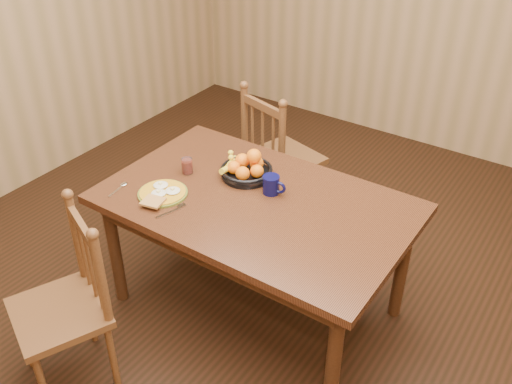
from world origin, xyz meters
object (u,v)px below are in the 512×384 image
Objects in this scene: chair_far at (279,158)px; dining_table at (256,213)px; fruit_bowl at (246,168)px; chair_near at (67,306)px; breakfast_plate at (162,193)px; coffee_mug at (272,185)px.

dining_table is at bearing 129.82° from chair_far.
fruit_bowl reaches higher than dining_table.
chair_near is 3.22× the size of breakfast_plate.
chair_near is 1.17m from fruit_bowl.
chair_near is at bearing -93.14° from breakfast_plate.
fruit_bowl is at bearing 163.03° from coffee_mug.
dining_table is 5.39× the size of breakfast_plate.
dining_table is at bearing 28.83° from breakfast_plate.
coffee_mug reaches higher than dining_table.
chair_far reaches higher than dining_table.
breakfast_plate is (0.04, 0.67, 0.30)m from chair_near.
coffee_mug is at bearing 73.69° from dining_table.
chair_far is 1.11m from breakfast_plate.
chair_near is (-0.47, -0.91, -0.20)m from dining_table.
dining_table is 0.51m from breakfast_plate.
breakfast_plate is at bearing -143.63° from coffee_mug.
dining_table is 0.94m from chair_far.
dining_table is 0.28m from fruit_bowl.
breakfast_plate is 2.22× the size of coffee_mug.
chair_near reaches higher than coffee_mug.
fruit_bowl is at bearing 121.98° from chair_far.
chair_far is at bearing 114.50° from dining_table.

